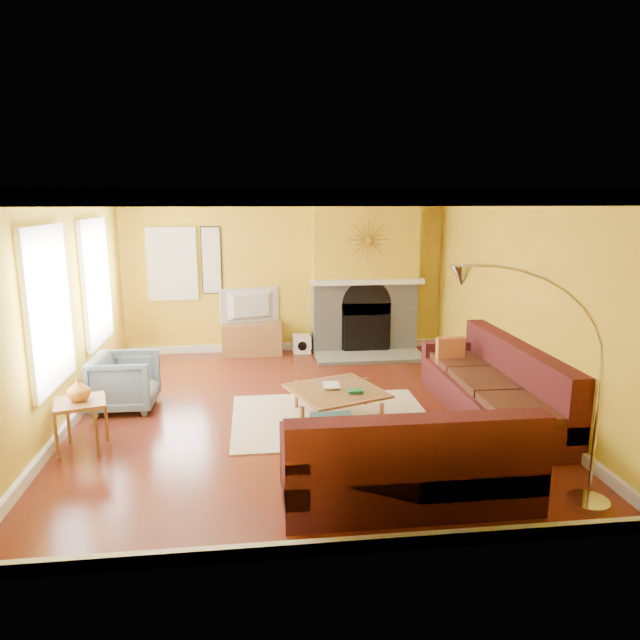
{
  "coord_description": "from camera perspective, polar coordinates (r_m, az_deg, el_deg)",
  "views": [
    {
      "loc": [
        -0.56,
        -6.77,
        2.64
      ],
      "look_at": [
        0.29,
        0.4,
        1.08
      ],
      "focal_mm": 32.0,
      "sensor_mm": 36.0,
      "label": 1
    }
  ],
  "objects": [
    {
      "name": "arc_lamp",
      "position": [
        5.05,
        20.68,
        -6.86
      ],
      "size": [
        1.35,
        0.36,
        2.12
      ],
      "primitive_type": null,
      "color": "silver",
      "rests_on": "floor"
    },
    {
      "name": "mantel",
      "position": [
        9.62,
        4.77,
        3.83
      ],
      "size": [
        1.92,
        0.22,
        0.08
      ],
      "primitive_type": "cube",
      "color": "white",
      "rests_on": "fireplace"
    },
    {
      "name": "wall_back",
      "position": [
        9.88,
        -3.46,
        4.65
      ],
      "size": [
        5.5,
        0.02,
        2.7
      ],
      "primitive_type": "cube",
      "color": "gold",
      "rests_on": "ground"
    },
    {
      "name": "wall_left",
      "position": [
        7.24,
        -24.34,
        0.81
      ],
      "size": [
        0.02,
        6.0,
        2.7
      ],
      "primitive_type": "cube",
      "color": "gold",
      "rests_on": "ground"
    },
    {
      "name": "wall_art",
      "position": [
        9.82,
        -10.81,
        5.88
      ],
      "size": [
        0.34,
        0.04,
        1.14
      ],
      "primitive_type": "cube",
      "color": "white",
      "rests_on": "wall_back"
    },
    {
      "name": "window_left_near",
      "position": [
        8.43,
        -21.58,
        3.55
      ],
      "size": [
        0.06,
        1.22,
        1.72
      ],
      "primitive_type": "cube",
      "color": "white",
      "rests_on": "wall_left"
    },
    {
      "name": "subwoofer",
      "position": [
        9.9,
        -1.85,
        -2.4
      ],
      "size": [
        0.3,
        0.3,
        0.3
      ],
      "primitive_type": "cube",
      "color": "white",
      "rests_on": "floor"
    },
    {
      "name": "sunburst",
      "position": [
        9.56,
        4.83,
        7.99
      ],
      "size": [
        0.7,
        0.04,
        0.7
      ],
      "primitive_type": null,
      "color": "olive",
      "rests_on": "fireplace"
    },
    {
      "name": "fireplace",
      "position": [
        9.84,
        4.5,
        4.61
      ],
      "size": [
        1.8,
        0.4,
        2.7
      ],
      "primitive_type": null,
      "color": "gray",
      "rests_on": "floor"
    },
    {
      "name": "window_back",
      "position": [
        9.88,
        -14.57,
        5.45
      ],
      "size": [
        0.82,
        0.06,
        1.22
      ],
      "primitive_type": "cube",
      "color": "white",
      "rests_on": "wall_back"
    },
    {
      "name": "wall_front",
      "position": [
        4.01,
        1.6,
        -6.56
      ],
      "size": [
        5.5,
        0.02,
        2.7
      ],
      "primitive_type": "cube",
      "color": "gold",
      "rests_on": "ground"
    },
    {
      "name": "hearth",
      "position": [
        9.58,
        5.01,
        -3.68
      ],
      "size": [
        1.8,
        0.7,
        0.06
      ],
      "primitive_type": "cube",
      "color": "gray",
      "rests_on": "floor"
    },
    {
      "name": "sectional_sofa",
      "position": [
        6.55,
        9.3,
        -7.51
      ],
      "size": [
        3.1,
        3.7,
        0.9
      ],
      "primitive_type": null,
      "color": "#4F191C",
      "rests_on": "floor"
    },
    {
      "name": "vase",
      "position": [
        6.5,
        -23.0,
        -6.41
      ],
      "size": [
        0.25,
        0.25,
        0.25
      ],
      "primitive_type": "imported",
      "rotation": [
        0.0,
        0.0,
        0.06
      ],
      "color": "orange",
      "rests_on": "side_table"
    },
    {
      "name": "window_left_far",
      "position": [
        6.64,
        -25.65,
        1.08
      ],
      "size": [
        0.06,
        1.22,
        1.72
      ],
      "primitive_type": "cube",
      "color": "white",
      "rests_on": "wall_left"
    },
    {
      "name": "side_table",
      "position": [
        6.64,
        -22.71,
        -9.69
      ],
      "size": [
        0.62,
        0.62,
        0.55
      ],
      "primitive_type": null,
      "rotation": [
        0.0,
        0.0,
        0.27
      ],
      "color": "#986337",
      "rests_on": "floor"
    },
    {
      "name": "wall_right",
      "position": [
        7.65,
        19.08,
        1.79
      ],
      "size": [
        0.02,
        6.0,
        2.7
      ],
      "primitive_type": "cube",
      "color": "gold",
      "rests_on": "ground"
    },
    {
      "name": "baseboard",
      "position": [
        7.27,
        -1.93,
        -8.63
      ],
      "size": [
        5.5,
        6.0,
        0.12
      ],
      "primitive_type": null,
      "color": "white",
      "rests_on": "floor"
    },
    {
      "name": "book",
      "position": [
        6.94,
        0.3,
        -6.58
      ],
      "size": [
        0.21,
        0.28,
        0.03
      ],
      "primitive_type": "imported",
      "rotation": [
        0.0,
        0.0,
        -0.05
      ],
      "color": "white",
      "rests_on": "coffee_table"
    },
    {
      "name": "armchair",
      "position": [
        7.66,
        -18.9,
        -5.87
      ],
      "size": [
        0.79,
        0.77,
        0.71
      ],
      "primitive_type": "imported",
      "rotation": [
        0.0,
        0.0,
        1.55
      ],
      "color": "slate",
      "rests_on": "floor"
    },
    {
      "name": "tv",
      "position": [
        9.69,
        -6.88,
        1.41
      ],
      "size": [
        1.02,
        0.41,
        0.59
      ],
      "primitive_type": "imported",
      "rotation": [
        0.0,
        0.0,
        3.42
      ],
      "color": "black",
      "rests_on": "media_console"
    },
    {
      "name": "coffee_table",
      "position": [
        6.94,
        1.64,
        -8.45
      ],
      "size": [
        1.28,
        1.28,
        0.4
      ],
      "primitive_type": null,
      "rotation": [
        0.0,
        0.0,
        0.35
      ],
      "color": "white",
      "rests_on": "floor"
    },
    {
      "name": "ceiling",
      "position": [
        6.79,
        -2.09,
        12.76
      ],
      "size": [
        5.5,
        6.0,
        0.02
      ],
      "primitive_type": "cube",
      "color": "white",
      "rests_on": "ground"
    },
    {
      "name": "floor",
      "position": [
        7.29,
        -1.92,
        -9.14
      ],
      "size": [
        5.5,
        6.0,
        0.02
      ],
      "primitive_type": "cube",
      "color": "maroon",
      "rests_on": "ground"
    },
    {
      "name": "rug",
      "position": [
        7.04,
        1.17,
        -9.77
      ],
      "size": [
        2.4,
        1.8,
        0.02
      ],
      "primitive_type": "cube",
      "color": "beige",
      "rests_on": "floor"
    },
    {
      "name": "media_console",
      "position": [
        9.81,
        -6.8,
        -1.86
      ],
      "size": [
        1.0,
        0.45,
        0.55
      ],
      "primitive_type": "cube",
      "color": "#986337",
      "rests_on": "floor"
    },
    {
      "name": "crown_molding",
      "position": [
        6.79,
        -2.08,
        12.17
      ],
      "size": [
        5.5,
        6.0,
        0.12
      ],
      "primitive_type": null,
      "color": "white",
      "rests_on": "ceiling"
    }
  ]
}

